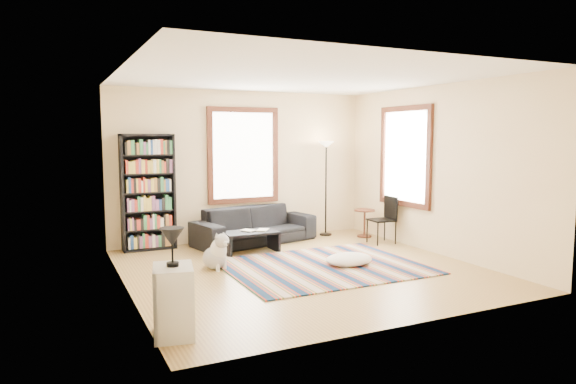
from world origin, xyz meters
name	(u,v)px	position (x,y,z in m)	size (l,w,h in m)	color
floor	(302,272)	(0.00, 0.00, -0.05)	(5.00, 5.00, 0.10)	tan
ceiling	(303,73)	(0.00, 0.00, 2.85)	(5.00, 5.00, 0.10)	white
wall_back	(242,166)	(0.00, 2.55, 1.40)	(5.00, 0.10, 2.80)	beige
wall_front	(417,192)	(0.00, -2.55, 1.40)	(5.00, 0.10, 2.80)	beige
wall_left	(120,181)	(-2.55, 0.00, 1.40)	(0.10, 5.00, 2.80)	beige
wall_right	(439,170)	(2.55, 0.00, 1.40)	(0.10, 5.00, 2.80)	beige
window_back	(243,155)	(0.00, 2.47, 1.60)	(1.20, 0.06, 1.60)	white
window_right	(405,156)	(2.47, 0.80, 1.60)	(0.06, 1.20, 1.60)	white
rug	(323,266)	(0.34, -0.03, 0.01)	(2.87, 2.29, 0.02)	#0D2444
sofa	(254,225)	(0.05, 2.05, 0.33)	(0.89, 2.27, 0.66)	black
bookshelf	(148,192)	(-1.80, 2.32, 1.00)	(0.90, 0.30, 2.00)	black
coffee_table	(250,242)	(-0.30, 1.35, 0.18)	(0.90, 0.50, 0.36)	black
book_a	(245,231)	(-0.40, 1.35, 0.37)	(0.23, 0.17, 0.02)	beige
book_b	(258,230)	(-0.15, 1.40, 0.37)	(0.18, 0.25, 0.02)	beige
floor_cushion	(349,259)	(0.74, -0.11, 0.09)	(0.75, 0.56, 0.19)	white
floor_lamp	(326,189)	(1.61, 2.15, 0.93)	(0.30, 0.30, 1.86)	black
side_table	(364,223)	(2.20, 1.66, 0.27)	(0.40, 0.40, 0.54)	#4D1E13
folding_chair	(381,220)	(2.15, 1.03, 0.43)	(0.42, 0.40, 0.86)	black
white_cabinet	(174,301)	(-2.30, -1.74, 0.35)	(0.38, 0.50, 0.70)	silver
table_lamp	(172,247)	(-2.30, -1.74, 0.89)	(0.24, 0.24, 0.38)	black
dog	(215,251)	(-1.17, 0.57, 0.27)	(0.39, 0.55, 0.55)	silver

